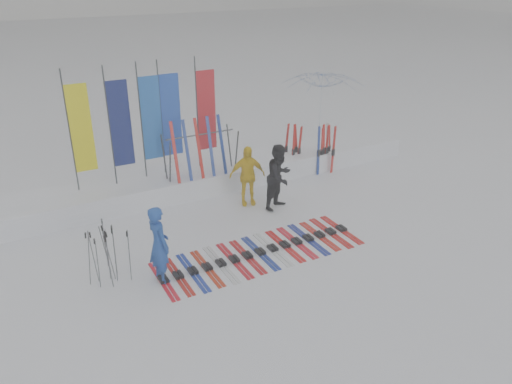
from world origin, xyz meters
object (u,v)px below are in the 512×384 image
person_yellow (247,176)px  ski_row (260,252)px  person_black (280,177)px  tent_canopy (322,107)px  person_blue (159,244)px  ski_rack (201,148)px

person_yellow → ski_row: size_ratio=0.35×
person_black → tent_canopy: tent_canopy is taller
person_blue → tent_canopy: size_ratio=0.57×
person_yellow → ski_rack: ski_rack is taller
person_black → person_yellow: size_ratio=1.07×
person_black → ski_rack: 2.41m
person_blue → person_black: bearing=-74.3°
ski_row → person_blue: bearing=178.0°
person_blue → person_black: (3.95, 1.79, 0.05)m
person_black → person_blue: bearing=179.9°
person_yellow → ski_row: bearing=-95.2°
person_black → ski_rack: ski_rack is taller
person_yellow → tent_canopy: (4.82, 3.36, 0.50)m
person_black → person_yellow: (-0.65, 0.62, -0.06)m
tent_canopy → person_blue: bearing=-144.6°
tent_canopy → ski_row: 8.33m
person_black → tent_canopy: (4.17, 3.98, 0.44)m
person_blue → person_yellow: bearing=-62.5°
person_blue → ski_rack: bearing=-42.9°
ski_row → ski_rack: (0.14, 3.72, 1.35)m
person_black → tent_canopy: size_ratio=0.61×
tent_canopy → ski_row: (-5.79, -5.85, -1.30)m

